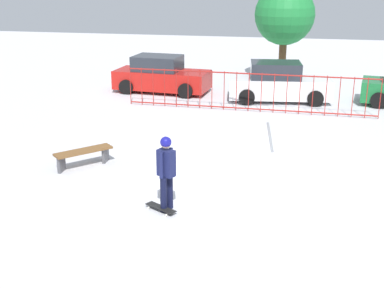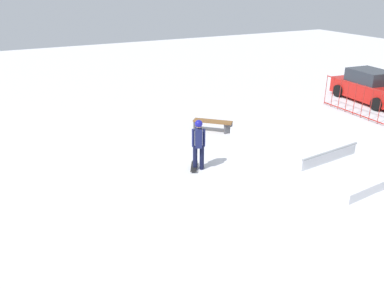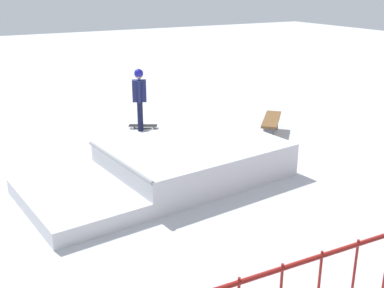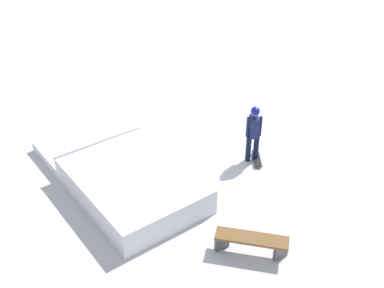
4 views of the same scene
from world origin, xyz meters
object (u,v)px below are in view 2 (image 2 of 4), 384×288
Objects in this scene: skater at (199,141)px; park_bench at (213,124)px; skateboard at (194,166)px; parked_car_red at (370,88)px; skate_ramp at (299,149)px.

park_bench is at bearing -13.00° from skater.
skater reaches higher than skateboard.
skater is 3.69m from park_bench.
skater is at bearing -108.88° from skateboard.
skate_ramp is at bearing -58.73° from parked_car_red.
skater reaches higher than parked_car_red.
skate_ramp is 8.91m from parked_car_red.
skater is 12.05m from parked_car_red.
skateboard is at bearing -39.39° from park_bench.
skate_ramp is at bearing -72.79° from skateboard.
skate_ramp is at bearing 21.71° from park_bench.
skateboard is 3.61m from park_bench.
parked_car_red reaches higher than skate_ramp.
park_bench is at bearing -83.08° from parked_car_red.
skateboard is at bearing 65.16° from skater.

